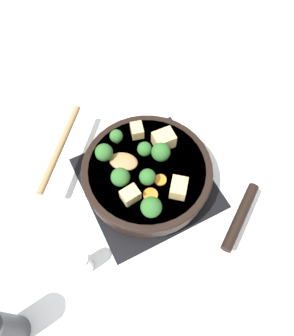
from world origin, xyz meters
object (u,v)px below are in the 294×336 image
at_px(skillet_pan, 148,173).
at_px(wooden_spoon, 86,153).
at_px(pepper_mill, 0,330).
at_px(salt_shaker, 84,262).

height_order(skillet_pan, wooden_spoon, wooden_spoon).
relative_size(pepper_mill, salt_shaker, 2.15).
distance_m(wooden_spoon, pepper_mill, 0.40).
xyz_separation_m(pepper_mill, salt_shaker, (0.18, 0.06, -0.04)).
relative_size(wooden_spoon, salt_shaker, 2.88).
relative_size(skillet_pan, salt_shaker, 4.74).
bearing_deg(pepper_mill, salt_shaker, 17.26).
distance_m(skillet_pan, wooden_spoon, 0.16).
bearing_deg(skillet_pan, pepper_mill, -155.91).
height_order(pepper_mill, salt_shaker, pepper_mill).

